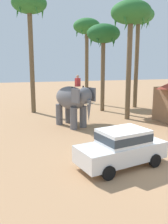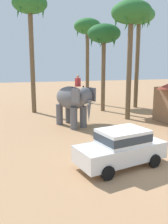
{
  "view_description": "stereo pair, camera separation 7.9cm",
  "coord_description": "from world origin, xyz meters",
  "px_view_note": "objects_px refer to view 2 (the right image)",
  "views": [
    {
      "loc": [
        -5.91,
        -8.82,
        4.46
      ],
      "look_at": [
        -1.0,
        4.87,
        1.6
      ],
      "focal_mm": 37.25,
      "sensor_mm": 36.0,
      "label": 1
    },
    {
      "loc": [
        -5.84,
        -8.85,
        4.46
      ],
      "look_at": [
        -1.0,
        4.87,
        1.6
      ],
      "focal_mm": 37.25,
      "sensor_mm": 36.0,
      "label": 2
    }
  ],
  "objects_px": {
    "palm_tree_near_hut": "(139,20)",
    "palm_tree_left_of_road": "(104,36)",
    "car_sedan_foreground": "(121,146)",
    "palm_tree_far_back": "(131,17)",
    "elephant_with_mahout": "(73,100)",
    "palm_tree_behind_elephant": "(87,30)",
    "palm_tree_leaning_seaward": "(30,9)"
  },
  "relations": [
    {
      "from": "palm_tree_near_hut",
      "to": "palm_tree_left_of_road",
      "type": "relative_size",
      "value": 1.25
    },
    {
      "from": "car_sedan_foreground",
      "to": "palm_tree_near_hut",
      "type": "relative_size",
      "value": 0.41
    },
    {
      "from": "palm_tree_far_back",
      "to": "elephant_with_mahout",
      "type": "bearing_deg",
      "value": -170.86
    },
    {
      "from": "palm_tree_left_of_road",
      "to": "palm_tree_far_back",
      "type": "xyz_separation_m",
      "value": [
        0.46,
        -4.19,
        1.02
      ]
    },
    {
      "from": "palm_tree_behind_elephant",
      "to": "palm_tree_near_hut",
      "type": "bearing_deg",
      "value": -50.49
    },
    {
      "from": "car_sedan_foreground",
      "to": "palm_tree_left_of_road",
      "type": "bearing_deg",
      "value": 69.57
    },
    {
      "from": "elephant_with_mahout",
      "to": "palm_tree_behind_elephant",
      "type": "xyz_separation_m",
      "value": [
        5.0,
        10.47,
        6.72
      ]
    },
    {
      "from": "palm_tree_near_hut",
      "to": "palm_tree_leaning_seaward",
      "type": "relative_size",
      "value": 0.96
    },
    {
      "from": "palm_tree_far_back",
      "to": "palm_tree_behind_elephant",
      "type": "bearing_deg",
      "value": 90.87
    },
    {
      "from": "elephant_with_mahout",
      "to": "palm_tree_near_hut",
      "type": "bearing_deg",
      "value": 32.56
    },
    {
      "from": "palm_tree_behind_elephant",
      "to": "palm_tree_near_hut",
      "type": "height_order",
      "value": "palm_tree_near_hut"
    },
    {
      "from": "palm_tree_far_back",
      "to": "palm_tree_left_of_road",
      "type": "bearing_deg",
      "value": 96.32
    },
    {
      "from": "elephant_with_mahout",
      "to": "palm_tree_near_hut",
      "type": "xyz_separation_m",
      "value": [
        8.93,
        5.7,
        7.23
      ]
    },
    {
      "from": "car_sedan_foreground",
      "to": "palm_tree_left_of_road",
      "type": "distance_m",
      "value": 14.86
    },
    {
      "from": "car_sedan_foreground",
      "to": "palm_tree_leaning_seaward",
      "type": "relative_size",
      "value": 0.39
    },
    {
      "from": "car_sedan_foreground",
      "to": "elephant_with_mahout",
      "type": "height_order",
      "value": "elephant_with_mahout"
    },
    {
      "from": "car_sedan_foreground",
      "to": "palm_tree_far_back",
      "type": "distance_m",
      "value": 12.32
    },
    {
      "from": "car_sedan_foreground",
      "to": "palm_tree_far_back",
      "type": "bearing_deg",
      "value": 58.43
    },
    {
      "from": "palm_tree_left_of_road",
      "to": "palm_tree_far_back",
      "type": "relative_size",
      "value": 0.88
    },
    {
      "from": "palm_tree_leaning_seaward",
      "to": "palm_tree_far_back",
      "type": "bearing_deg",
      "value": -38.45
    },
    {
      "from": "palm_tree_left_of_road",
      "to": "palm_tree_far_back",
      "type": "height_order",
      "value": "palm_tree_far_back"
    },
    {
      "from": "car_sedan_foreground",
      "to": "palm_tree_leaning_seaward",
      "type": "distance_m",
      "value": 16.68
    },
    {
      "from": "car_sedan_foreground",
      "to": "palm_tree_behind_elephant",
      "type": "distance_m",
      "value": 20.27
    },
    {
      "from": "car_sedan_foreground",
      "to": "palm_tree_far_back",
      "type": "height_order",
      "value": "palm_tree_far_back"
    },
    {
      "from": "palm_tree_behind_elephant",
      "to": "palm_tree_leaning_seaward",
      "type": "xyz_separation_m",
      "value": [
        -7.05,
        -3.93,
        0.9
      ]
    },
    {
      "from": "palm_tree_behind_elephant",
      "to": "palm_tree_left_of_road",
      "type": "distance_m",
      "value": 5.64
    },
    {
      "from": "palm_tree_far_back",
      "to": "palm_tree_near_hut",
      "type": "bearing_deg",
      "value": 52.18
    },
    {
      "from": "palm_tree_near_hut",
      "to": "palm_tree_far_back",
      "type": "distance_m",
      "value": 6.24
    },
    {
      "from": "palm_tree_behind_elephant",
      "to": "palm_tree_far_back",
      "type": "height_order",
      "value": "palm_tree_behind_elephant"
    },
    {
      "from": "palm_tree_left_of_road",
      "to": "palm_tree_leaning_seaward",
      "type": "distance_m",
      "value": 7.27
    },
    {
      "from": "elephant_with_mahout",
      "to": "palm_tree_leaning_seaward",
      "type": "bearing_deg",
      "value": 107.41
    },
    {
      "from": "car_sedan_foreground",
      "to": "palm_tree_near_hut",
      "type": "height_order",
      "value": "palm_tree_near_hut"
    }
  ]
}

